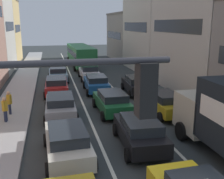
{
  "coord_description": "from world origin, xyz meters",
  "views": [
    {
      "loc": [
        -3.94,
        -5.07,
        5.94
      ],
      "look_at": [
        0.0,
        12.0,
        1.6
      ],
      "focal_mm": 43.3,
      "sensor_mm": 36.0,
      "label": 1
    }
  ],
  "objects_px": {
    "wagon_right_lane_far": "(137,84)",
    "sedan_left_lane_third": "(60,105)",
    "sedan_centre_lane_second": "(140,131)",
    "sedan_right_lane_behind_truck": "(164,102)",
    "sedan_left_lane_fourth": "(56,85)",
    "sedan_left_lane_fifth": "(58,74)",
    "pedestrian_near_kerb": "(5,109)",
    "sedan_centre_lane_fifth": "(89,72)",
    "wagon_left_lane_second": "(67,142)",
    "bus_mid_queue_primary": "(81,54)",
    "coupe_centre_lane_fourth": "(96,83)",
    "traffic_light_pole": "(20,172)",
    "pedestrian_mid_sidewalk": "(9,102)",
    "hatchback_centre_lane_third": "(112,102)"
  },
  "relations": [
    {
      "from": "sedan_left_lane_fourth",
      "to": "bus_mid_queue_primary",
      "type": "xyz_separation_m",
      "value": [
        3.69,
        14.17,
        0.96
      ]
    },
    {
      "from": "sedan_left_lane_third",
      "to": "wagon_right_lane_far",
      "type": "distance_m",
      "value": 8.16
    },
    {
      "from": "sedan_centre_lane_second",
      "to": "sedan_right_lane_behind_truck",
      "type": "bearing_deg",
      "value": -33.16
    },
    {
      "from": "wagon_right_lane_far",
      "to": "sedan_left_lane_third",
      "type": "bearing_deg",
      "value": 129.15
    },
    {
      "from": "wagon_left_lane_second",
      "to": "coupe_centre_lane_fourth",
      "type": "relative_size",
      "value": 1.0
    },
    {
      "from": "pedestrian_near_kerb",
      "to": "bus_mid_queue_primary",
      "type": "bearing_deg",
      "value": -102.01
    },
    {
      "from": "wagon_left_lane_second",
      "to": "bus_mid_queue_primary",
      "type": "distance_m",
      "value": 25.88
    },
    {
      "from": "sedan_left_lane_fourth",
      "to": "bus_mid_queue_primary",
      "type": "height_order",
      "value": "bus_mid_queue_primary"
    },
    {
      "from": "wagon_left_lane_second",
      "to": "wagon_right_lane_far",
      "type": "xyz_separation_m",
      "value": [
        6.59,
        10.33,
        0.0
      ]
    },
    {
      "from": "wagon_left_lane_second",
      "to": "wagon_right_lane_far",
      "type": "distance_m",
      "value": 12.25
    },
    {
      "from": "hatchback_centre_lane_third",
      "to": "sedan_left_lane_third",
      "type": "xyz_separation_m",
      "value": [
        -3.42,
        -0.08,
        0.0
      ]
    },
    {
      "from": "sedan_left_lane_fourth",
      "to": "sedan_left_lane_fifth",
      "type": "bearing_deg",
      "value": -2.08
    },
    {
      "from": "coupe_centre_lane_fourth",
      "to": "sedan_left_lane_fifth",
      "type": "relative_size",
      "value": 1.01
    },
    {
      "from": "sedan_centre_lane_fifth",
      "to": "sedan_left_lane_fourth",
      "type": "bearing_deg",
      "value": 148.64
    },
    {
      "from": "sedan_left_lane_fifth",
      "to": "sedan_right_lane_behind_truck",
      "type": "distance_m",
      "value": 13.87
    },
    {
      "from": "sedan_left_lane_fifth",
      "to": "bus_mid_queue_primary",
      "type": "xyz_separation_m",
      "value": [
        3.38,
        8.63,
        0.96
      ]
    },
    {
      "from": "wagon_left_lane_second",
      "to": "sedan_left_lane_third",
      "type": "distance_m",
      "value": 5.61
    },
    {
      "from": "hatchback_centre_lane_third",
      "to": "traffic_light_pole",
      "type": "bearing_deg",
      "value": 160.17
    },
    {
      "from": "pedestrian_near_kerb",
      "to": "sedan_left_lane_third",
      "type": "bearing_deg",
      "value": -165.98
    },
    {
      "from": "sedan_left_lane_fifth",
      "to": "sedan_right_lane_behind_truck",
      "type": "relative_size",
      "value": 0.99
    },
    {
      "from": "sedan_centre_lane_second",
      "to": "hatchback_centre_lane_third",
      "type": "distance_m",
      "value": 5.29
    },
    {
      "from": "wagon_left_lane_second",
      "to": "sedan_centre_lane_fifth",
      "type": "relative_size",
      "value": 1.01
    },
    {
      "from": "sedan_left_lane_third",
      "to": "coupe_centre_lane_fourth",
      "type": "height_order",
      "value": "same"
    },
    {
      "from": "hatchback_centre_lane_third",
      "to": "sedan_centre_lane_second",
      "type": "bearing_deg",
      "value": -179.47
    },
    {
      "from": "sedan_left_lane_third",
      "to": "sedan_right_lane_behind_truck",
      "type": "xyz_separation_m",
      "value": [
        6.76,
        -0.87,
        0.0
      ]
    },
    {
      "from": "sedan_centre_lane_fifth",
      "to": "sedan_right_lane_behind_truck",
      "type": "distance_m",
      "value": 12.86
    },
    {
      "from": "sedan_centre_lane_second",
      "to": "bus_mid_queue_primary",
      "type": "relative_size",
      "value": 0.41
    },
    {
      "from": "sedan_right_lane_behind_truck",
      "to": "bus_mid_queue_primary",
      "type": "distance_m",
      "value": 21.13
    },
    {
      "from": "sedan_centre_lane_fifth",
      "to": "pedestrian_near_kerb",
      "type": "relative_size",
      "value": 2.61
    },
    {
      "from": "sedan_left_lane_third",
      "to": "bus_mid_queue_primary",
      "type": "xyz_separation_m",
      "value": [
        3.62,
        20.01,
        0.96
      ]
    },
    {
      "from": "sedan_left_lane_fifth",
      "to": "pedestrian_near_kerb",
      "type": "height_order",
      "value": "pedestrian_near_kerb"
    },
    {
      "from": "hatchback_centre_lane_third",
      "to": "bus_mid_queue_primary",
      "type": "relative_size",
      "value": 0.41
    },
    {
      "from": "sedan_centre_lane_second",
      "to": "sedan_left_lane_fourth",
      "type": "height_order",
      "value": "same"
    },
    {
      "from": "bus_mid_queue_primary",
      "to": "wagon_right_lane_far",
      "type": "bearing_deg",
      "value": -170.86
    },
    {
      "from": "traffic_light_pole",
      "to": "sedan_left_lane_fourth",
      "type": "height_order",
      "value": "traffic_light_pole"
    },
    {
      "from": "sedan_centre_lane_second",
      "to": "sedan_right_lane_behind_truck",
      "type": "distance_m",
      "value": 5.37
    },
    {
      "from": "pedestrian_near_kerb",
      "to": "pedestrian_mid_sidewalk",
      "type": "distance_m",
      "value": 1.44
    },
    {
      "from": "wagon_left_lane_second",
      "to": "hatchback_centre_lane_third",
      "type": "xyz_separation_m",
      "value": [
        3.35,
        5.69,
        0.0
      ]
    },
    {
      "from": "sedan_left_lane_third",
      "to": "coupe_centre_lane_fourth",
      "type": "relative_size",
      "value": 1.0
    },
    {
      "from": "sedan_left_lane_fourth",
      "to": "sedan_left_lane_fifth",
      "type": "height_order",
      "value": "same"
    },
    {
      "from": "wagon_left_lane_second",
      "to": "sedan_left_lane_fourth",
      "type": "distance_m",
      "value": 11.45
    },
    {
      "from": "sedan_centre_lane_second",
      "to": "coupe_centre_lane_fourth",
      "type": "xyz_separation_m",
      "value": [
        -0.23,
        11.18,
        0.0
      ]
    },
    {
      "from": "sedan_centre_lane_second",
      "to": "wagon_left_lane_second",
      "type": "height_order",
      "value": "same"
    },
    {
      "from": "sedan_right_lane_behind_truck",
      "to": "pedestrian_mid_sidewalk",
      "type": "height_order",
      "value": "pedestrian_mid_sidewalk"
    },
    {
      "from": "sedan_left_lane_fifth",
      "to": "pedestrian_near_kerb",
      "type": "bearing_deg",
      "value": 163.9
    },
    {
      "from": "sedan_centre_lane_fifth",
      "to": "pedestrian_near_kerb",
      "type": "bearing_deg",
      "value": 151.23
    },
    {
      "from": "wagon_left_lane_second",
      "to": "coupe_centre_lane_fourth",
      "type": "xyz_separation_m",
      "value": [
        3.29,
        11.59,
        0.0
      ]
    },
    {
      "from": "sedan_centre_lane_fifth",
      "to": "pedestrian_mid_sidewalk",
      "type": "bearing_deg",
      "value": 148.24
    },
    {
      "from": "sedan_centre_lane_second",
      "to": "pedestrian_near_kerb",
      "type": "height_order",
      "value": "pedestrian_near_kerb"
    },
    {
      "from": "bus_mid_queue_primary",
      "to": "sedan_left_lane_fourth",
      "type": "bearing_deg",
      "value": 163.29
    }
  ]
}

